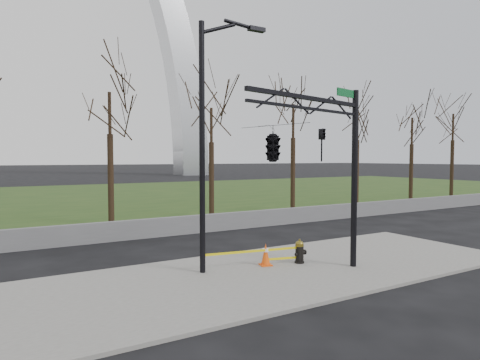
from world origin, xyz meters
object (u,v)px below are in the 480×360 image
traffic_cone (266,254)px  traffic_signal_mast (292,144)px  street_light (209,128)px  fire_hydrant (300,252)px

traffic_cone → traffic_signal_mast: bearing=-106.2°
street_light → traffic_cone: bearing=-7.4°
fire_hydrant → street_light: (-3.21, 0.62, 4.21)m
traffic_cone → traffic_signal_mast: (-0.66, -2.25, 3.67)m
fire_hydrant → street_light: size_ratio=0.10×
fire_hydrant → traffic_cone: size_ratio=1.11×
traffic_cone → street_light: bearing=171.3°
street_light → traffic_signal_mast: (1.33, -2.56, -0.55)m
fire_hydrant → traffic_cone: 1.26m
fire_hydrant → traffic_signal_mast: traffic_signal_mast is taller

